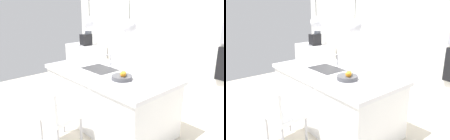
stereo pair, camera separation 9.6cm
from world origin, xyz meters
TOP-DOWN VIEW (x-y plane):
  - floor at (0.00, 0.00)m, footprint 6.60×6.60m
  - back_wall at (0.00, 1.65)m, footprint 6.00×0.10m
  - kitchen_island at (0.00, 0.00)m, footprint 2.17×1.08m
  - sink_basin at (-0.20, 0.00)m, footprint 0.56×0.40m
  - faucet at (-0.20, 0.21)m, footprint 0.02×0.17m
  - fruit_bowl at (0.42, -0.10)m, footprint 0.30×0.30m
  - side_counter at (-2.40, 1.28)m, footprint 1.10×0.60m
  - coffee_machine at (-2.37, 1.28)m, footprint 0.20×0.35m
  - chair_near at (0.02, -0.95)m, footprint 0.51×0.48m
  - pendant_light_left at (-0.45, 0.00)m, footprint 0.20×0.20m
  - pendant_light_right at (0.45, 0.00)m, footprint 0.20×0.20m

SIDE VIEW (x-z plane):
  - floor at x=0.00m, z-range 0.00..0.00m
  - side_counter at x=-2.40m, z-range 0.00..0.82m
  - kitchen_island at x=0.00m, z-range 0.00..0.88m
  - chair_near at x=0.02m, z-range 0.05..0.91m
  - sink_basin at x=-0.20m, z-range 0.87..0.89m
  - fruit_bowl at x=0.42m, z-range 0.85..1.01m
  - coffee_machine at x=-2.37m, z-range 0.79..1.17m
  - faucet at x=-0.20m, z-range 0.92..1.14m
  - back_wall at x=0.00m, z-range 0.00..2.60m
  - pendant_light_left at x=-0.45m, z-range 1.22..2.02m
  - pendant_light_right at x=0.45m, z-range 1.22..2.02m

